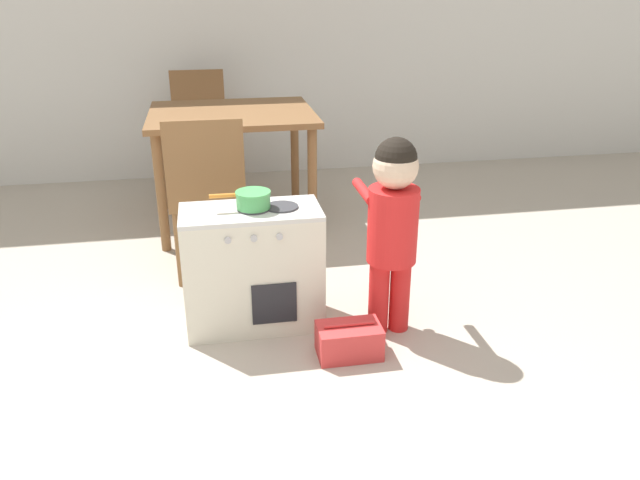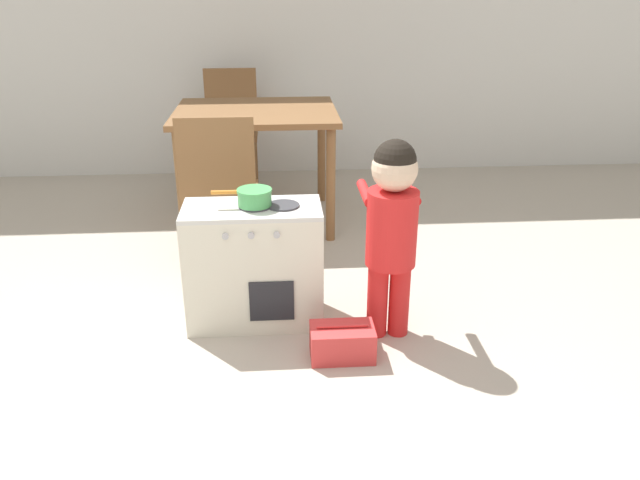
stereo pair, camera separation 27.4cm
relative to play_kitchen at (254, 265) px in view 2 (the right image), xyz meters
name	(u,v)px [view 2 (the right image)]	position (x,y,z in m)	size (l,w,h in m)	color
ground_plane	(238,478)	(-0.04, -1.01, -0.28)	(16.00, 16.00, 0.00)	#B2A899
wall_back	(251,3)	(-0.04, 2.43, 1.02)	(10.00, 0.06, 2.60)	silver
play_kitchen	(254,265)	(0.00, 0.00, 0.00)	(0.61, 0.31, 0.57)	silver
toy_pot	(254,196)	(0.01, 0.00, 0.33)	(0.26, 0.15, 0.07)	#4CAD5B
child_figure	(392,218)	(0.59, -0.16, 0.28)	(0.24, 0.37, 0.89)	red
toy_basket	(342,342)	(0.37, -0.34, -0.21)	(0.27, 0.17, 0.16)	#D13838
dining_table	(256,126)	(-0.01, 1.29, 0.35)	(0.99, 0.85, 0.73)	brown
dining_chair_near	(220,190)	(-0.18, 0.54, 0.18)	(0.38, 0.38, 0.87)	brown
dining_chair_far	(231,127)	(-0.21, 2.01, 0.18)	(0.38, 0.38, 0.87)	brown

